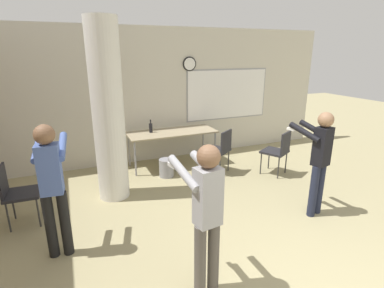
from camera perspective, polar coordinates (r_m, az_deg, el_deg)
wall_back at (r=6.56m, az=-5.46°, el=9.21°), size 8.00×0.15×2.80m
support_pillar at (r=4.79m, az=-15.69°, el=5.68°), size 0.48×0.48×2.80m
folding_table at (r=6.19m, az=-3.83°, el=1.97°), size 1.82×0.71×0.73m
bottle_on_table at (r=6.13m, az=-7.86°, el=3.12°), size 0.07×0.07×0.26m
waste_bin at (r=5.77m, az=-4.91°, el=-4.53°), size 0.28×0.28×0.35m
chair_by_left_wall at (r=4.73m, az=-30.52°, el=-7.62°), size 0.46×0.46×0.87m
chair_mid_room at (r=5.96m, az=16.11°, el=-1.00°), size 0.60×0.60×0.87m
chair_table_right at (r=5.84m, az=5.32°, el=-0.75°), size 0.61×0.61×0.87m
person_watching_back at (r=3.68m, az=-25.15°, el=-6.46°), size 0.39×0.60×1.59m
person_playing_front at (r=2.82m, az=2.69°, el=-12.47°), size 0.40×0.59×1.55m
person_playing_side at (r=4.57m, az=23.08°, el=-2.12°), size 0.44×0.60×1.53m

